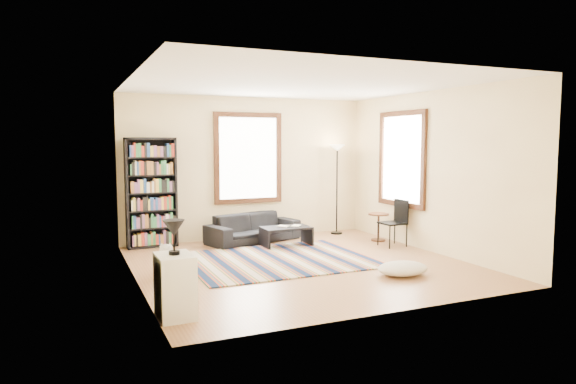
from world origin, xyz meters
name	(u,v)px	position (x,y,z in m)	size (l,w,h in m)	color
floor	(301,267)	(0.00, 0.00, -0.05)	(5.00, 5.00, 0.10)	#9D6E47
ceiling	(301,81)	(0.00, 0.00, 2.85)	(5.00, 5.00, 0.10)	white
wall_back	(247,168)	(0.00, 2.55, 1.40)	(5.00, 0.10, 2.80)	#FFE9AB
wall_front	(400,190)	(0.00, -2.55, 1.40)	(5.00, 0.10, 2.80)	#FFE9AB
wall_left	(130,181)	(-2.55, 0.00, 1.40)	(0.10, 5.00, 2.80)	#FFE9AB
wall_right	(433,172)	(2.55, 0.00, 1.40)	(0.10, 5.00, 2.80)	#FFE9AB
window_back	(248,158)	(0.00, 2.47, 1.60)	(1.20, 0.06, 1.60)	white
window_right	(402,159)	(2.47, 0.80, 1.60)	(0.06, 1.20, 1.60)	white
rug	(278,260)	(-0.23, 0.40, 0.01)	(2.90, 2.32, 0.02)	#0C1B3C
sofa	(253,228)	(-0.06, 2.05, 0.27)	(0.72, 1.84, 0.54)	black
bookshelf	(151,193)	(-1.92, 2.32, 1.00)	(0.90, 0.30, 2.00)	black
coffee_table	(286,236)	(0.35, 1.39, 0.18)	(0.90, 0.50, 0.36)	black
book_a	(281,227)	(0.25, 1.39, 0.37)	(0.19, 0.14, 0.02)	beige
book_b	(292,226)	(0.50, 1.44, 0.37)	(0.14, 0.20, 0.01)	beige
floor_cushion	(403,268)	(1.08, -1.18, 0.10)	(0.77, 0.58, 0.19)	silver
floor_lamp	(337,190)	(1.84, 2.15, 0.93)	(0.30, 0.30, 1.86)	black
side_table	(378,227)	(2.20, 1.14, 0.27)	(0.40, 0.40, 0.54)	#3F200F
folding_chair	(392,223)	(2.15, 0.61, 0.43)	(0.42, 0.40, 0.86)	black
white_cabinet	(175,286)	(-2.30, -1.67, 0.35)	(0.38, 0.50, 0.70)	white
table_lamp	(174,237)	(-2.30, -1.67, 0.89)	(0.24, 0.24, 0.38)	black
dog	(166,259)	(-2.07, 0.13, 0.25)	(0.35, 0.49, 0.49)	silver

